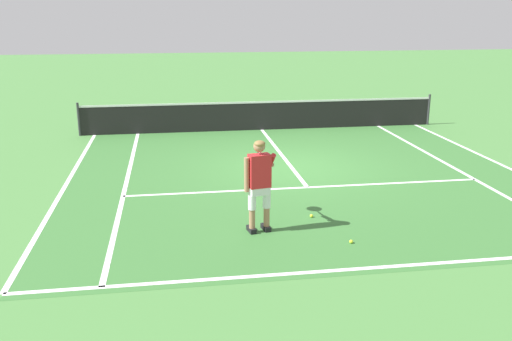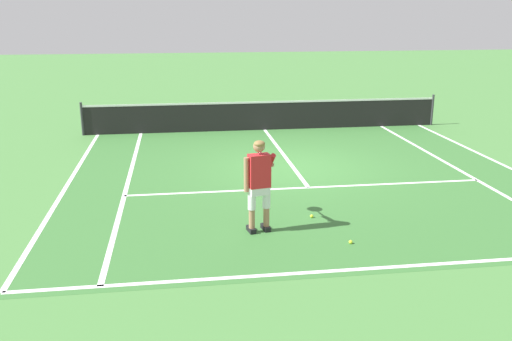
# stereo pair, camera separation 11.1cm
# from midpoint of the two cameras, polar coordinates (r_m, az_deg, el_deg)

# --- Properties ---
(ground_plane) EXTENTS (80.00, 80.00, 0.00)m
(ground_plane) POSITION_cam_midpoint_polar(r_m,az_deg,el_deg) (14.37, 4.00, 0.41)
(ground_plane) COLOR #477F3D
(court_inner_surface) EXTENTS (10.98, 10.96, 0.00)m
(court_inner_surface) POSITION_cam_midpoint_polar(r_m,az_deg,el_deg) (13.74, 4.57, -0.33)
(court_inner_surface) COLOR #387033
(court_inner_surface) RESTS_ON ground
(line_baseline) EXTENTS (10.98, 0.10, 0.01)m
(line_baseline) POSITION_cam_midpoint_polar(r_m,az_deg,el_deg) (9.00, 11.98, -9.83)
(line_baseline) COLOR white
(line_baseline) RESTS_ON ground
(line_service) EXTENTS (8.23, 0.10, 0.01)m
(line_service) POSITION_cam_midpoint_polar(r_m,az_deg,el_deg) (12.70, 5.67, -1.75)
(line_service) COLOR white
(line_service) RESTS_ON ground
(line_centre_service) EXTENTS (0.10, 6.40, 0.01)m
(line_centre_service) POSITION_cam_midpoint_polar(r_m,az_deg,el_deg) (15.70, 2.93, 1.81)
(line_centre_service) COLOR white
(line_centre_service) RESTS_ON ground
(line_singles_left) EXTENTS (0.10, 10.56, 0.01)m
(line_singles_left) POSITION_cam_midpoint_polar(r_m,az_deg,el_deg) (13.47, -12.77, -1.02)
(line_singles_left) COLOR white
(line_singles_left) RESTS_ON ground
(line_singles_right) EXTENTS (0.10, 10.56, 0.01)m
(line_singles_right) POSITION_cam_midpoint_polar(r_m,az_deg,el_deg) (15.16, 19.93, 0.32)
(line_singles_right) COLOR white
(line_singles_right) RESTS_ON ground
(line_doubles_left) EXTENTS (0.10, 10.56, 0.01)m
(line_doubles_left) POSITION_cam_midpoint_polar(r_m,az_deg,el_deg) (13.66, -18.52, -1.24)
(line_doubles_left) COLOR white
(line_doubles_left) RESTS_ON ground
(line_doubles_right) EXTENTS (0.10, 10.56, 0.01)m
(line_doubles_right) POSITION_cam_midpoint_polar(r_m,az_deg,el_deg) (15.85, 24.33, 0.50)
(line_doubles_right) COLOR white
(line_doubles_right) RESTS_ON ground
(tennis_net) EXTENTS (11.96, 0.08, 1.07)m
(tennis_net) POSITION_cam_midpoint_polar(r_m,az_deg,el_deg) (18.67, 1.08, 5.70)
(tennis_net) COLOR #333338
(tennis_net) RESTS_ON ground
(tennis_player) EXTENTS (0.59, 1.19, 1.71)m
(tennis_player) POSITION_cam_midpoint_polar(r_m,az_deg,el_deg) (9.89, 0.64, -0.93)
(tennis_player) COLOR black
(tennis_player) RESTS_ON ground
(tennis_ball_near_feet) EXTENTS (0.07, 0.07, 0.07)m
(tennis_ball_near_feet) POSITION_cam_midpoint_polar(r_m,az_deg,el_deg) (9.82, 10.04, -7.26)
(tennis_ball_near_feet) COLOR #CCE02D
(tennis_ball_near_feet) RESTS_ON ground
(tennis_ball_by_baseline) EXTENTS (0.07, 0.07, 0.07)m
(tennis_ball_by_baseline) POSITION_cam_midpoint_polar(r_m,az_deg,el_deg) (10.90, 6.05, -4.69)
(tennis_ball_by_baseline) COLOR #CCE02D
(tennis_ball_by_baseline) RESTS_ON ground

